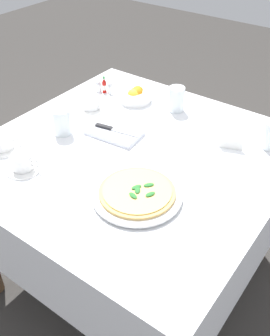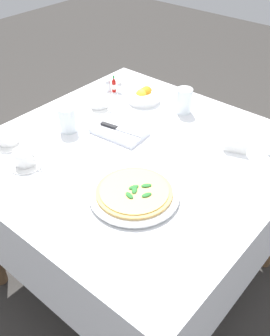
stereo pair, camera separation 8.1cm
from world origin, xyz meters
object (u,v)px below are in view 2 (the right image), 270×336
dinner_knife (119,129)px  salt_shaker (120,88)px  pizza (134,192)px  coffee_cup_far_right (99,103)px  citrus_bowl (144,95)px  water_glass_right_edge (184,102)px  pepper_shaker (108,86)px  water_glass_near_right (68,121)px  coffee_cup_center_back (25,158)px  menu_card (235,146)px  coffee_cup_left_edge (8,137)px  pizza_plate (134,195)px  napkin_folded (119,132)px  hot_sauce_bottle (114,85)px

dinner_knife → salt_shaker: bearing=121.7°
pizza → coffee_cup_far_right: coffee_cup_far_right is taller
citrus_bowl → water_glass_right_edge: bearing=9.7°
water_glass_right_edge → pepper_shaker: (-0.40, -0.07, -0.02)m
pizza → water_glass_near_right: (-0.48, 0.14, 0.02)m
coffee_cup_center_back → menu_card: 0.79m
salt_shaker → water_glass_near_right: bearing=-80.1°
pizza → dinner_knife: bearing=139.3°
dinner_knife → coffee_cup_left_edge: bearing=-140.3°
citrus_bowl → pepper_shaker: size_ratio=2.67×
coffee_cup_center_back → coffee_cup_left_edge: size_ratio=1.00×
water_glass_near_right → pepper_shaker: 0.39m
salt_shaker → water_glass_right_edge: bearing=7.5°
coffee_cup_far_right → dinner_knife: size_ratio=0.68×
pizza → citrus_bowl: size_ratio=1.70×
pizza_plate → water_glass_right_edge: (-0.20, 0.58, 0.04)m
pepper_shaker → menu_card: 0.73m
coffee_cup_left_edge → citrus_bowl: same height
coffee_cup_far_right → menu_card: size_ratio=1.54×
napkin_folded → menu_card: 0.47m
water_glass_near_right → hot_sauce_bottle: size_ratio=1.28×
water_glass_right_edge → menu_card: 0.36m
water_glass_right_edge → pepper_shaker: 0.40m
pizza_plate → coffee_cup_center_back: bearing=-164.0°
water_glass_right_edge → hot_sauce_bottle: size_ratio=1.34×
salt_shaker → pepper_shaker: bearing=-160.3°
coffee_cup_far_right → hot_sauce_bottle: size_ratio=1.59×
water_glass_right_edge → hot_sauce_bottle: bearing=-171.5°
coffee_cup_center_back → menu_card: bearing=45.8°
water_glass_near_right → pepper_shaker: (-0.12, 0.37, -0.02)m
napkin_folded → salt_shaker: salt_shaker is taller
dinner_knife → hot_sauce_bottle: bearing=125.8°
hot_sauce_bottle → menu_card: bearing=-6.5°
water_glass_right_edge → coffee_cup_left_edge: bearing=-119.8°
hot_sauce_bottle → coffee_cup_far_right: bearing=-70.0°
coffee_cup_left_edge → salt_shaker: size_ratio=2.31×
pizza → coffee_cup_center_back: (-0.42, -0.12, 0.00)m
salt_shaker → pepper_shaker: same height
salt_shaker → menu_card: bearing=-7.6°
citrus_bowl → napkin_folded: bearing=-70.1°
dinner_knife → coffee_cup_center_back: bearing=-118.1°
water_glass_near_right → napkin_folded: water_glass_near_right is taller
pizza_plate → hot_sauce_bottle: bearing=137.7°
dinner_knife → pizza: bearing=-51.0°
coffee_cup_center_back → pizza_plate: bearing=16.0°
napkin_folded → salt_shaker: 0.37m
menu_card → pizza_plate: bearing=-126.1°
dinner_knife → pizza_plate: bearing=-51.0°
coffee_cup_center_back → salt_shaker: (-0.13, 0.65, -0.00)m
coffee_cup_center_back → dinner_knife: coffee_cup_center_back is taller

